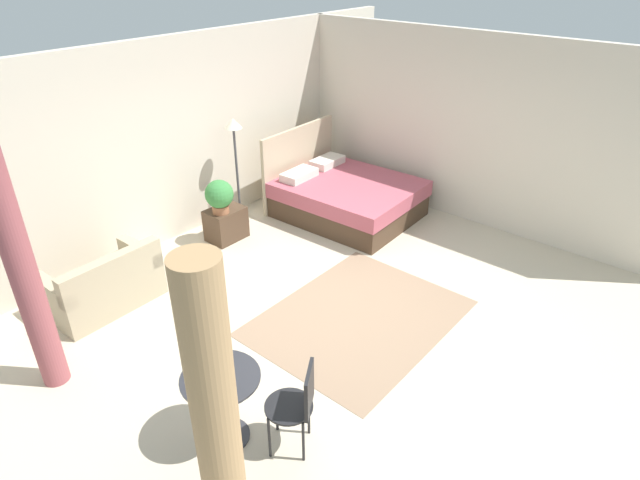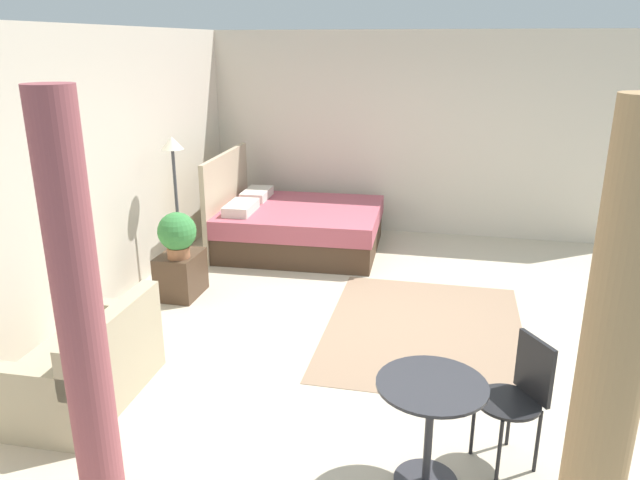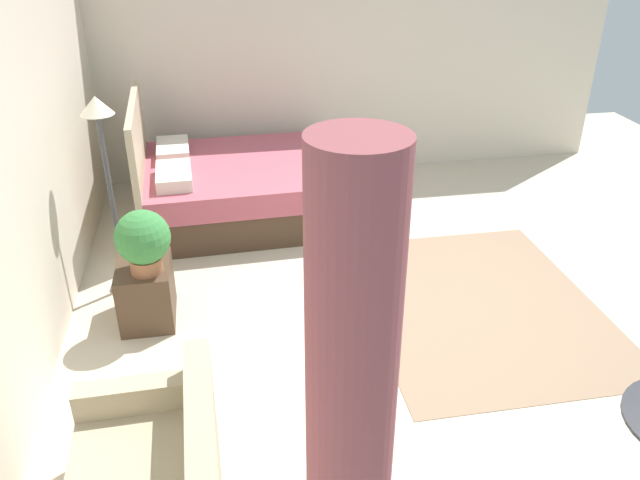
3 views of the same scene
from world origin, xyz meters
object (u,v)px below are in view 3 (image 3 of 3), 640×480
at_px(nightstand, 147,292).
at_px(floor_lamp, 103,146).
at_px(bed, 239,186).

height_order(nightstand, floor_lamp, floor_lamp).
relative_size(nightstand, floor_lamp, 0.33).
relative_size(bed, nightstand, 3.91).
xyz_separation_m(bed, floor_lamp, (-1.26, 1.04, 0.94)).
bearing_deg(floor_lamp, bed, -39.61).
height_order(bed, floor_lamp, floor_lamp).
distance_m(nightstand, floor_lamp, 1.14).
relative_size(bed, floor_lamp, 1.28).
bearing_deg(nightstand, bed, -25.35).
height_order(bed, nightstand, bed).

